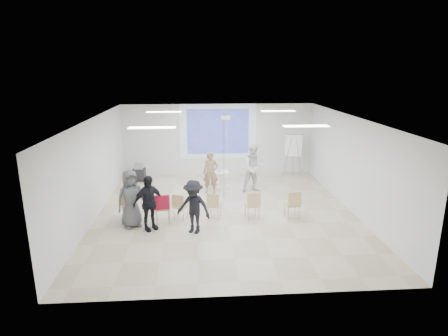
{
  "coord_description": "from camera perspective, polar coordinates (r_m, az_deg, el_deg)",
  "views": [
    {
      "loc": [
        -0.82,
        -11.08,
        4.46
      ],
      "look_at": [
        0.0,
        0.8,
        1.25
      ],
      "focal_mm": 30.0,
      "sensor_mm": 36.0,
      "label": 1
    }
  ],
  "objects": [
    {
      "name": "player_left",
      "position": [
        13.51,
        -2.04,
        -0.32
      ],
      "size": [
        0.66,
        0.47,
        1.74
      ],
      "primitive_type": "imported",
      "rotation": [
        0.0,
        0.0,
        -0.06
      ],
      "color": "#95735B",
      "rests_on": "floor"
    },
    {
      "name": "fluor_panel_se",
      "position": [
        10.1,
        12.39,
        6.25
      ],
      "size": [
        1.2,
        0.3,
        0.02
      ],
      "primitive_type": "cube",
      "color": "white",
      "rests_on": "ceiling"
    },
    {
      "name": "flipchart_easel",
      "position": [
        15.68,
        10.54,
        3.42
      ],
      "size": [
        0.78,
        0.61,
        1.84
      ],
      "rotation": [
        0.0,
        0.0,
        -0.23
      ],
      "color": "#94979C",
      "rests_on": "floor"
    },
    {
      "name": "wall_left",
      "position": [
        11.91,
        -19.54,
        -0.19
      ],
      "size": [
        0.1,
        9.0,
        3.0
      ],
      "primitive_type": "cube",
      "color": "silver",
      "rests_on": "floor"
    },
    {
      "name": "wall_back",
      "position": [
        15.93,
        -0.93,
        4.37
      ],
      "size": [
        8.0,
        0.1,
        3.0
      ],
      "primitive_type": "cube",
      "color": "silver",
      "rests_on": "floor"
    },
    {
      "name": "laptop",
      "position": [
        11.43,
        -6.65,
        -5.63
      ],
      "size": [
        0.36,
        0.31,
        0.02
      ],
      "primitive_type": "imported",
      "rotation": [
        0.0,
        0.0,
        2.76
      ],
      "color": "black",
      "rests_on": "chair_left_inner"
    },
    {
      "name": "av_cart",
      "position": [
        15.5,
        -12.81,
        -0.74
      ],
      "size": [
        0.5,
        0.41,
        0.72
      ],
      "rotation": [
        0.0,
        0.0,
        -0.06
      ],
      "color": "black",
      "rests_on": "floor"
    },
    {
      "name": "floor",
      "position": [
        11.99,
        0.26,
        -7.01
      ],
      "size": [
        8.0,
        9.0,
        0.1
      ],
      "primitive_type": "cube",
      "color": "beige",
      "rests_on": "ground"
    },
    {
      "name": "audience_mid",
      "position": [
        10.31,
        -4.67,
        -5.39
      ],
      "size": [
        1.27,
        1.03,
        1.72
      ],
      "primitive_type": "imported",
      "rotation": [
        0.0,
        0.0,
        -0.45
      ],
      "color": "black",
      "rests_on": "floor"
    },
    {
      "name": "ceiling_projector",
      "position": [
        12.73,
        0.23,
        7.09
      ],
      "size": [
        0.3,
        0.25,
        3.0
      ],
      "color": "white",
      "rests_on": "ceiling"
    },
    {
      "name": "chair_right_far",
      "position": [
        11.47,
        10.49,
        -5.23
      ],
      "size": [
        0.46,
        0.49,
        0.89
      ],
      "rotation": [
        0.0,
        0.0,
        0.11
      ],
      "color": "tan",
      "rests_on": "floor"
    },
    {
      "name": "chair_left_inner",
      "position": [
        11.34,
        -6.81,
        -5.57
      ],
      "size": [
        0.5,
        0.52,
        0.81
      ],
      "rotation": [
        0.0,
        0.0,
        -0.38
      ],
      "color": "tan",
      "rests_on": "floor"
    },
    {
      "name": "player_right",
      "position": [
        13.71,
        4.59,
        0.39
      ],
      "size": [
        1.08,
        0.92,
        1.99
      ],
      "primitive_type": "imported",
      "rotation": [
        0.0,
        0.0,
        0.18
      ],
      "color": "white",
      "rests_on": "floor"
    },
    {
      "name": "chair_right_inner",
      "position": [
        11.3,
        4.42,
        -5.39
      ],
      "size": [
        0.47,
        0.5,
        0.88
      ],
      "rotation": [
        0.0,
        0.0,
        0.15
      ],
      "color": "tan",
      "rests_on": "floor"
    },
    {
      "name": "fluor_panel_nw",
      "position": [
        13.22,
        -9.14,
        8.42
      ],
      "size": [
        1.2,
        0.3,
        0.02
      ],
      "primitive_type": "cube",
      "color": "white",
      "rests_on": "ceiling"
    },
    {
      "name": "wall_right",
      "position": [
        12.46,
        19.19,
        0.49
      ],
      "size": [
        0.1,
        9.0,
        3.0
      ],
      "primitive_type": "cube",
      "color": "silver",
      "rests_on": "floor"
    },
    {
      "name": "chair_center",
      "position": [
        11.35,
        -1.57,
        -5.46
      ],
      "size": [
        0.48,
        0.5,
        0.81
      ],
      "rotation": [
        0.0,
        0.0,
        -0.28
      ],
      "color": "tan",
      "rests_on": "floor"
    },
    {
      "name": "controller_left",
      "position": [
        13.69,
        -1.34,
        1.09
      ],
      "size": [
        0.05,
        0.12,
        0.04
      ],
      "primitive_type": "cube",
      "rotation": [
        0.0,
        0.0,
        -0.06
      ],
      "color": "silver",
      "rests_on": "player_left"
    },
    {
      "name": "fluor_panel_sw",
      "position": [
        9.77,
        -10.9,
        6.04
      ],
      "size": [
        1.2,
        0.3,
        0.02
      ],
      "primitive_type": "cube",
      "color": "white",
      "rests_on": "ceiling"
    },
    {
      "name": "chair_far_left",
      "position": [
        11.54,
        -14.25,
        -5.26
      ],
      "size": [
        0.45,
        0.48,
        0.91
      ],
      "rotation": [
        0.0,
        0.0,
        -0.04
      ],
      "color": "tan",
      "rests_on": "floor"
    },
    {
      "name": "red_jacket",
      "position": [
        10.91,
        -9.49,
        -5.18
      ],
      "size": [
        0.44,
        0.16,
        0.41
      ],
      "primitive_type": "cube",
      "rotation": [
        0.0,
        0.0,
        0.14
      ],
      "color": "maroon",
      "rests_on": "chair_left_mid"
    },
    {
      "name": "chair_left_mid",
      "position": [
        11.1,
        -9.33,
        -5.75
      ],
      "size": [
        0.5,
        0.53,
        0.93
      ],
      "rotation": [
        0.0,
        0.0,
        0.14
      ],
      "color": "tan",
      "rests_on": "floor"
    },
    {
      "name": "pedestal_table",
      "position": [
        14.17,
        -0.37,
        -1.66
      ],
      "size": [
        0.62,
        0.62,
        0.68
      ],
      "rotation": [
        0.0,
        0.0,
        0.13
      ],
      "color": "white",
      "rests_on": "floor"
    },
    {
      "name": "fluor_panel_ne",
      "position": [
        13.46,
        8.26,
        8.58
      ],
      "size": [
        1.2,
        0.3,
        0.02
      ],
      "primitive_type": "cube",
      "color": "white",
      "rests_on": "ceiling"
    },
    {
      "name": "projection_image",
      "position": [
        15.79,
        -0.92,
        5.57
      ],
      "size": [
        2.6,
        0.01,
        1.9
      ],
      "primitive_type": "cube",
      "color": "#3544B6",
      "rests_on": "wall_back"
    },
    {
      "name": "projection_halo",
      "position": [
        15.8,
        -0.92,
        5.58
      ],
      "size": [
        3.2,
        0.01,
        2.3
      ],
      "primitive_type": "cube",
      "color": "silver",
      "rests_on": "wall_back"
    },
    {
      "name": "audience_outer",
      "position": [
        10.98,
        -14.03,
        -4.07
      ],
      "size": [
        1.1,
        0.97,
        1.88
      ],
      "primitive_type": "imported",
      "rotation": [
        0.0,
        0.0,
        0.49
      ],
      "color": "#5A5A5F",
      "rests_on": "floor"
    },
    {
      "name": "audience_left",
      "position": [
        10.65,
        -11.45,
        -4.66
      ],
      "size": [
        1.23,
        1.14,
        1.83
      ],
      "primitive_type": "imported",
      "rotation": [
        0.0,
        0.0,
        0.63
      ],
      "color": "black",
      "rests_on": "floor"
    },
    {
      "name": "ceiling",
      "position": [
        11.2,
        0.28,
        7.85
      ],
      "size": [
        8.0,
        9.0,
        0.1
      ],
      "primitive_type": "cube",
      "color": "white",
      "rests_on": "wall_back"
    },
    {
      "name": "controller_right",
      "position": [
        13.84,
        3.74,
        2.03
      ],
      "size": [
        0.06,
        0.12,
        0.04
      ],
      "primitive_type": "cube",
      "rotation": [
        0.0,
        0.0,
        0.18
      ],
      "color": "silver",
      "rests_on": "player_right"
    }
  ]
}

